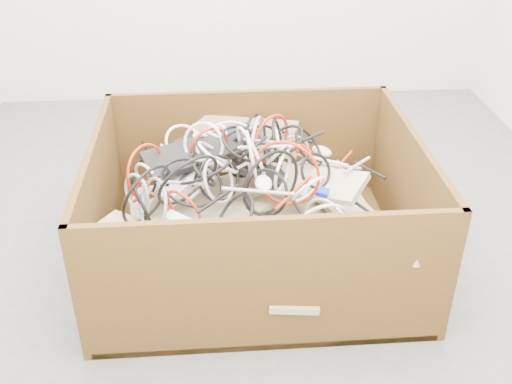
{
  "coord_description": "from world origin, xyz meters",
  "views": [
    {
      "loc": [
        -0.18,
        -2.15,
        1.5
      ],
      "look_at": [
        -0.03,
        -0.19,
        0.3
      ],
      "focal_mm": 42.74,
      "sensor_mm": 36.0,
      "label": 1
    }
  ],
  "objects": [
    {
      "name": "cable_tangle",
      "position": [
        -0.12,
        -0.2,
        0.41
      ],
      "size": [
        1.02,
        0.87,
        0.44
      ],
      "color": "black",
      "rests_on": "keyboard_pile"
    },
    {
      "name": "mice_scatter",
      "position": [
        -0.06,
        -0.23,
        0.36
      ],
      "size": [
        0.71,
        0.69,
        0.2
      ],
      "color": "beige",
      "rests_on": "keyboard_pile"
    },
    {
      "name": "power_strip_left",
      "position": [
        -0.26,
        -0.14,
        0.36
      ],
      "size": [
        0.27,
        0.27,
        0.13
      ],
      "primitive_type": "cube",
      "rotation": [
        0.14,
        -0.26,
        0.79
      ],
      "color": "white",
      "rests_on": "keyboard_pile"
    },
    {
      "name": "vga_plug",
      "position": [
        0.2,
        -0.31,
        0.36
      ],
      "size": [
        0.06,
        0.06,
        0.03
      ],
      "primitive_type": "cube",
      "rotation": [
        0.09,
        0.14,
        -0.37
      ],
      "color": "#0B28AD",
      "rests_on": "keyboard_pile"
    },
    {
      "name": "keyboard_pile",
      "position": [
        -0.02,
        -0.19,
        0.28
      ],
      "size": [
        1.15,
        1.03,
        0.37
      ],
      "color": "tan",
      "rests_on": "cardboard_box"
    },
    {
      "name": "ground",
      "position": [
        0.0,
        0.0,
        0.0
      ],
      "size": [
        3.0,
        3.0,
        0.0
      ],
      "primitive_type": "plane",
      "color": "#525355",
      "rests_on": "ground"
    },
    {
      "name": "power_strip_right",
      "position": [
        -0.24,
        -0.47,
        0.32
      ],
      "size": [
        0.27,
        0.18,
        0.09
      ],
      "primitive_type": "cube",
      "rotation": [
        -0.1,
        0.17,
        -0.54
      ],
      "color": "white",
      "rests_on": "keyboard_pile"
    },
    {
      "name": "cardboard_box",
      "position": [
        -0.05,
        -0.21,
        0.13
      ],
      "size": [
        1.2,
        1.0,
        0.53
      ],
      "color": "#422B10",
      "rests_on": "ground"
    }
  ]
}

